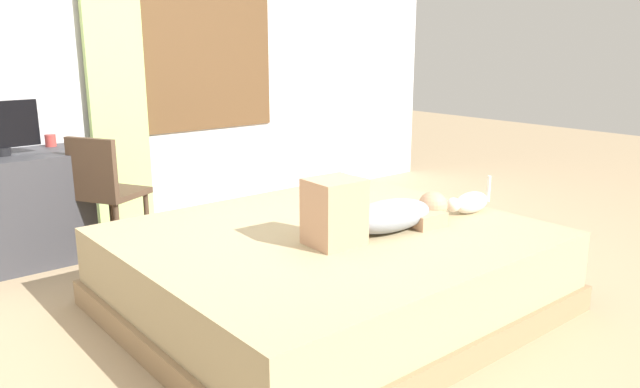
{
  "coord_description": "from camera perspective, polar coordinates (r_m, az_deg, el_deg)",
  "views": [
    {
      "loc": [
        -2.01,
        -2.43,
        1.46
      ],
      "look_at": [
        0.18,
        0.2,
        0.6
      ],
      "focal_mm": 34.37,
      "sensor_mm": 36.0,
      "label": 1
    }
  ],
  "objects": [
    {
      "name": "desk",
      "position": [
        4.53,
        -26.64,
        -1.37
      ],
      "size": [
        0.9,
        0.56,
        0.74
      ],
      "color": "#38383D",
      "rests_on": "ground"
    },
    {
      "name": "chair_by_desk",
      "position": [
        4.3,
        -19.44,
        0.48
      ],
      "size": [
        0.51,
        0.51,
        0.86
      ],
      "color": "#4C3828",
      "rests_on": "ground"
    },
    {
      "name": "cat",
      "position": [
        3.77,
        13.72,
        -0.78
      ],
      "size": [
        0.36,
        0.13,
        0.21
      ],
      "color": "silver",
      "rests_on": "bed"
    },
    {
      "name": "back_wall_with_window",
      "position": [
        5.11,
        -16.9,
        13.35
      ],
      "size": [
        6.4,
        0.14,
        2.9
      ],
      "color": "silver",
      "rests_on": "ground"
    },
    {
      "name": "ground_plane",
      "position": [
        3.47,
        -0.15,
        -10.78
      ],
      "size": [
        16.0,
        16.0,
        0.0
      ],
      "primitive_type": "plane",
      "color": "tan"
    },
    {
      "name": "curtain_left",
      "position": [
        4.92,
        -18.59,
        11.55
      ],
      "size": [
        0.44,
        0.06,
        2.61
      ],
      "primitive_type": "cube",
      "color": "#ADCC75",
      "rests_on": "ground"
    },
    {
      "name": "person_lying",
      "position": [
        3.28,
        5.23,
        -1.82
      ],
      "size": [
        0.94,
        0.3,
        0.34
      ],
      "color": "#8C939E",
      "rests_on": "bed"
    },
    {
      "name": "bed",
      "position": [
        3.44,
        0.86,
        -7.03
      ],
      "size": [
        2.19,
        1.93,
        0.45
      ],
      "color": "#997A56",
      "rests_on": "ground"
    },
    {
      "name": "cup",
      "position": [
        4.7,
        -23.8,
        4.59
      ],
      "size": [
        0.07,
        0.07,
        0.08
      ],
      "primitive_type": "cylinder",
      "color": "#B23D38",
      "rests_on": "desk"
    }
  ]
}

